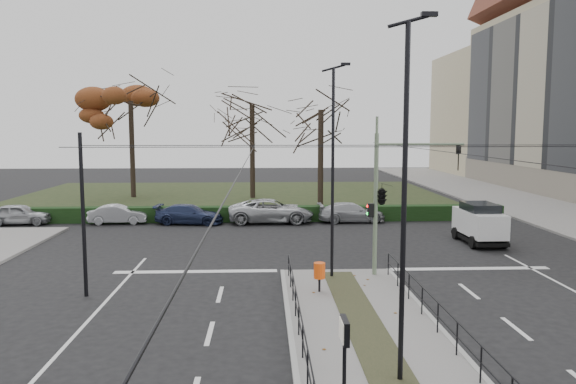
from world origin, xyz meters
name	(u,v)px	position (x,y,z in m)	size (l,w,h in m)	color
ground	(354,310)	(0.00, 0.00, 0.00)	(140.00, 140.00, 0.00)	black
median_island	(368,335)	(0.00, -2.50, 0.07)	(4.40, 15.00, 0.14)	slate
sidewalk_east	(547,211)	(18.00, 22.00, 0.07)	(8.00, 90.00, 0.14)	slate
park	(231,197)	(-6.00, 32.00, 0.05)	(38.00, 26.00, 0.10)	#233018
hedge	(220,214)	(-6.00, 18.60, 0.50)	(38.00, 1.00, 1.00)	black
median_railing	(369,306)	(0.00, -2.60, 0.98)	(4.14, 13.24, 0.92)	black
catenary	(348,204)	(0.00, 1.62, 3.42)	(20.00, 34.00, 6.00)	black
traffic_light	(384,193)	(1.84, 4.11, 3.52)	(3.95, 2.27, 5.81)	#64765B
litter_bin	(319,271)	(-1.02, 1.74, 0.92)	(0.42, 0.42, 1.09)	black
info_panel	(344,344)	(-1.51, -7.99, 1.99)	(0.13, 0.61, 2.35)	black
streetlamp_median_near	(405,199)	(0.21, -5.64, 4.50)	(0.72, 0.15, 8.58)	black
streetlamp_median_far	(333,170)	(-0.28, 3.85, 4.49)	(0.71, 0.15, 8.56)	black
parked_car_first	(19,214)	(-18.77, 17.94, 0.68)	(1.60, 3.97, 1.35)	#A8ABB0
parked_car_second	(118,214)	(-12.51, 18.00, 0.61)	(1.30, 3.72, 1.22)	#A8ABB0
parked_car_third	(189,214)	(-7.88, 17.69, 0.63)	(1.78, 4.37, 1.27)	#212A4D
parked_car_fourth	(271,211)	(-2.59, 18.00, 0.77)	(2.56, 5.56, 1.55)	#A8ABB0
white_van	(479,222)	(8.46, 10.77, 1.15)	(1.88, 3.98, 2.19)	silver
rust_tree	(131,101)	(-14.66, 31.71, 8.53)	(9.65, 9.65, 11.10)	black
bare_tree_center	(252,112)	(-4.05, 30.77, 7.61)	(7.20, 7.20, 10.77)	black
bare_tree_near	(321,117)	(1.41, 25.52, 7.05)	(5.81, 5.81, 9.97)	black
parked_car_fifth	(351,212)	(2.70, 18.00, 0.64)	(1.80, 4.42, 1.28)	#A8ABB0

